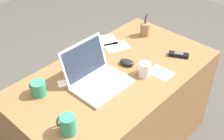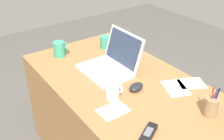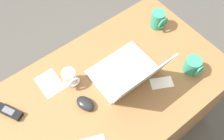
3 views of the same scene
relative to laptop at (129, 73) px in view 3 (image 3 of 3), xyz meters
name	(u,v)px [view 3 (image 3 of 3)]	position (x,y,z in m)	size (l,w,h in m)	color
ground_plane	(106,133)	(0.15, -0.02, -0.76)	(6.00, 6.00, 0.00)	#4C4944
desk	(105,116)	(0.15, -0.02, -0.40)	(1.37, 0.76, 0.71)	olive
laptop	(129,73)	(0.00, 0.00, 0.00)	(0.34, 0.31, 0.23)	silver
computer_mouse	(85,103)	(0.27, -0.01, -0.03)	(0.07, 0.10, 0.04)	black
coffee_mug_white	(70,78)	(0.26, -0.16, 0.00)	(0.07, 0.08, 0.09)	white
coffee_mug_tall	(193,66)	(-0.30, 0.17, 0.00)	(0.08, 0.10, 0.09)	#338C6B
coffee_mug_spare	(158,20)	(-0.37, -0.17, 0.01)	(0.08, 0.09, 0.11)	#338C6B
cordless_phone	(9,112)	(0.59, -0.21, -0.03)	(0.10, 0.14, 0.03)	black
paper_note_near_laptop	(50,83)	(0.35, -0.23, -0.05)	(0.11, 0.15, 0.00)	white
paper_note_right	(162,83)	(-0.12, 0.13, -0.05)	(0.12, 0.06, 0.00)	white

